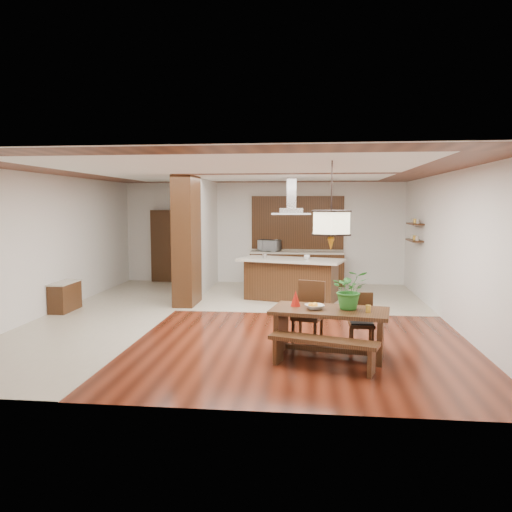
# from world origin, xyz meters

# --- Properties ---
(room_shell) EXTENTS (9.00, 9.04, 2.92)m
(room_shell) POSITION_xyz_m (0.00, 0.00, 2.06)
(room_shell) COLOR #3B140A
(room_shell) RESTS_ON ground
(tile_hallway) EXTENTS (2.50, 9.00, 0.01)m
(tile_hallway) POSITION_xyz_m (-2.75, 0.00, 0.01)
(tile_hallway) COLOR #C0B7A0
(tile_hallway) RESTS_ON ground
(tile_kitchen) EXTENTS (5.50, 4.00, 0.01)m
(tile_kitchen) POSITION_xyz_m (1.25, 2.50, 0.01)
(tile_kitchen) COLOR #C0B7A0
(tile_kitchen) RESTS_ON ground
(soffit_band) EXTENTS (8.00, 9.00, 0.02)m
(soffit_band) POSITION_xyz_m (0.00, 0.00, 2.88)
(soffit_band) COLOR #3E1C0F
(soffit_band) RESTS_ON room_shell
(partition_pier) EXTENTS (0.45, 1.00, 2.90)m
(partition_pier) POSITION_xyz_m (-1.40, 1.20, 1.45)
(partition_pier) COLOR black
(partition_pier) RESTS_ON ground
(partition_stub) EXTENTS (0.18, 2.40, 2.90)m
(partition_stub) POSITION_xyz_m (-1.40, 3.30, 1.45)
(partition_stub) COLOR silver
(partition_stub) RESTS_ON ground
(hallway_console) EXTENTS (0.37, 0.88, 0.63)m
(hallway_console) POSITION_xyz_m (-3.81, 0.20, 0.32)
(hallway_console) COLOR black
(hallway_console) RESTS_ON ground
(hallway_doorway) EXTENTS (1.10, 0.20, 2.10)m
(hallway_doorway) POSITION_xyz_m (-2.70, 4.40, 1.05)
(hallway_doorway) COLOR black
(hallway_doorway) RESTS_ON ground
(rear_counter) EXTENTS (2.60, 0.62, 0.95)m
(rear_counter) POSITION_xyz_m (1.00, 4.20, 0.48)
(rear_counter) COLOR black
(rear_counter) RESTS_ON ground
(kitchen_window) EXTENTS (2.60, 0.08, 1.50)m
(kitchen_window) POSITION_xyz_m (1.00, 4.46, 1.75)
(kitchen_window) COLOR #915B2B
(kitchen_window) RESTS_ON room_shell
(shelf_lower) EXTENTS (0.26, 0.90, 0.04)m
(shelf_lower) POSITION_xyz_m (3.87, 2.60, 1.40)
(shelf_lower) COLOR black
(shelf_lower) RESTS_ON room_shell
(shelf_upper) EXTENTS (0.26, 0.90, 0.04)m
(shelf_upper) POSITION_xyz_m (3.87, 2.60, 1.80)
(shelf_upper) COLOR black
(shelf_upper) RESTS_ON room_shell
(dining_table) EXTENTS (1.84, 1.15, 0.71)m
(dining_table) POSITION_xyz_m (1.66, -2.37, 0.53)
(dining_table) COLOR black
(dining_table) RESTS_ON ground
(dining_bench) EXTENTS (1.55, 0.79, 0.43)m
(dining_bench) POSITION_xyz_m (1.55, -2.98, 0.21)
(dining_bench) COLOR black
(dining_bench) RESTS_ON ground
(dining_chair_left) EXTENTS (0.56, 0.56, 1.02)m
(dining_chair_left) POSITION_xyz_m (1.34, -1.78, 0.51)
(dining_chair_left) COLOR black
(dining_chair_left) RESTS_ON ground
(dining_chair_right) EXTENTS (0.39, 0.39, 0.87)m
(dining_chair_right) POSITION_xyz_m (2.18, -1.93, 0.43)
(dining_chair_right) COLOR black
(dining_chair_right) RESTS_ON ground
(pendant_lantern) EXTENTS (0.64, 0.64, 1.31)m
(pendant_lantern) POSITION_xyz_m (1.66, -2.37, 2.25)
(pendant_lantern) COLOR #FFF4C3
(pendant_lantern) RESTS_ON room_shell
(foliage_plant) EXTENTS (0.56, 0.50, 0.59)m
(foliage_plant) POSITION_xyz_m (1.96, -2.34, 1.01)
(foliage_plant) COLOR #287527
(foliage_plant) RESTS_ON dining_table
(fruit_bowl) EXTENTS (0.37, 0.37, 0.07)m
(fruit_bowl) POSITION_xyz_m (1.44, -2.40, 0.75)
(fruit_bowl) COLOR beige
(fruit_bowl) RESTS_ON dining_table
(napkin_cone) EXTENTS (0.18, 0.18, 0.24)m
(napkin_cone) POSITION_xyz_m (1.15, -2.21, 0.84)
(napkin_cone) COLOR #9F140B
(napkin_cone) RESTS_ON dining_table
(gold_ornament) EXTENTS (0.08, 0.08, 0.11)m
(gold_ornament) POSITION_xyz_m (2.21, -2.53, 0.77)
(gold_ornament) COLOR gold
(gold_ornament) RESTS_ON dining_table
(kitchen_island) EXTENTS (2.60, 1.65, 1.00)m
(kitchen_island) POSITION_xyz_m (0.92, 1.93, 0.51)
(kitchen_island) COLOR black
(kitchen_island) RESTS_ON ground
(range_hood) EXTENTS (0.90, 0.55, 0.87)m
(range_hood) POSITION_xyz_m (0.92, 1.94, 2.46)
(range_hood) COLOR silver
(range_hood) RESTS_ON room_shell
(island_cup) EXTENTS (0.16, 0.16, 0.11)m
(island_cup) POSITION_xyz_m (1.29, 1.80, 1.05)
(island_cup) COLOR silver
(island_cup) RESTS_ON kitchen_island
(microwave) EXTENTS (0.67, 0.56, 0.32)m
(microwave) POSITION_xyz_m (0.22, 4.23, 1.11)
(microwave) COLOR silver
(microwave) RESTS_ON rear_counter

